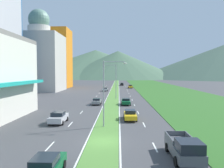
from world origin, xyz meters
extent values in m
plane|color=#424244|center=(0.00, 0.00, 0.00)|extent=(600.00, 600.00, 0.00)
cube|color=#518438|center=(0.00, 60.00, 0.03)|extent=(3.20, 240.00, 0.06)
cube|color=#2D6023|center=(20.60, 60.00, 0.03)|extent=(24.00, 240.00, 0.06)
cube|color=silver|center=(-5.10, -1.56, 0.01)|extent=(0.16, 2.80, 0.01)
cube|color=silver|center=(-5.10, 7.66, 0.01)|extent=(0.16, 2.80, 0.01)
cube|color=silver|center=(-5.10, 16.87, 0.01)|extent=(0.16, 2.80, 0.01)
cube|color=silver|center=(-5.10, 26.09, 0.01)|extent=(0.16, 2.80, 0.01)
cube|color=silver|center=(-5.10, 35.31, 0.01)|extent=(0.16, 2.80, 0.01)
cube|color=silver|center=(-5.10, 44.53, 0.01)|extent=(0.16, 2.80, 0.01)
cube|color=silver|center=(-5.10, 53.75, 0.01)|extent=(0.16, 2.80, 0.01)
cube|color=silver|center=(-5.10, 62.97, 0.01)|extent=(0.16, 2.80, 0.01)
cube|color=silver|center=(-5.10, 72.18, 0.01)|extent=(0.16, 2.80, 0.01)
cube|color=silver|center=(-5.10, 81.40, 0.01)|extent=(0.16, 2.80, 0.01)
cube|color=silver|center=(-5.10, 90.62, 0.01)|extent=(0.16, 2.80, 0.01)
cube|color=silver|center=(-5.10, 99.84, 0.01)|extent=(0.16, 2.80, 0.01)
cube|color=silver|center=(5.10, -1.56, 0.01)|extent=(0.16, 2.80, 0.01)
cube|color=silver|center=(5.10, 7.66, 0.01)|extent=(0.16, 2.80, 0.01)
cube|color=silver|center=(5.10, 16.87, 0.01)|extent=(0.16, 2.80, 0.01)
cube|color=silver|center=(5.10, 26.09, 0.01)|extent=(0.16, 2.80, 0.01)
cube|color=silver|center=(5.10, 35.31, 0.01)|extent=(0.16, 2.80, 0.01)
cube|color=silver|center=(5.10, 44.53, 0.01)|extent=(0.16, 2.80, 0.01)
cube|color=silver|center=(5.10, 53.75, 0.01)|extent=(0.16, 2.80, 0.01)
cube|color=silver|center=(5.10, 62.97, 0.01)|extent=(0.16, 2.80, 0.01)
cube|color=silver|center=(5.10, 72.18, 0.01)|extent=(0.16, 2.80, 0.01)
cube|color=silver|center=(5.10, 81.40, 0.01)|extent=(0.16, 2.80, 0.01)
cube|color=silver|center=(5.10, 90.62, 0.01)|extent=(0.16, 2.80, 0.01)
cube|color=silver|center=(5.10, 99.84, 0.01)|extent=(0.16, 2.80, 0.01)
cube|color=silver|center=(-1.75, 60.00, 0.01)|extent=(0.16, 240.00, 0.01)
cube|color=silver|center=(1.75, 60.00, 0.01)|extent=(0.16, 240.00, 0.01)
cube|color=#B7B2A8|center=(-29.05, 63.02, 10.92)|extent=(16.83, 16.83, 21.84)
cylinder|color=beige|center=(-29.05, 63.02, 23.44)|extent=(8.40, 8.40, 3.20)
sphere|color=slate|center=(-29.05, 63.02, 27.44)|extent=(8.00, 8.00, 8.00)
cube|color=orange|center=(-28.12, 81.97, 13.71)|extent=(13.29, 13.29, 27.41)
cone|color=#47664C|center=(-31.10, 294.02, 19.46)|extent=(220.73, 220.73, 38.93)
cone|color=#47664C|center=(0.69, 250.37, 16.68)|extent=(151.07, 151.07, 33.37)
cylinder|color=#99999E|center=(-0.38, 6.35, 4.36)|extent=(0.18, 0.18, 8.72)
cylinder|color=#99999E|center=(1.00, 6.24, 8.57)|extent=(2.76, 0.32, 0.10)
ellipsoid|color=silver|center=(2.38, 6.12, 8.37)|extent=(0.56, 0.28, 0.20)
cylinder|color=#99999E|center=(0.89, 37.19, 4.65)|extent=(0.18, 0.18, 9.30)
cylinder|color=#99999E|center=(-0.67, 37.13, 9.15)|extent=(3.11, 0.22, 0.10)
ellipsoid|color=silver|center=(-2.22, 37.07, 8.95)|extent=(0.56, 0.28, 0.20)
cube|color=#0C5128|center=(-3.41, -7.91, 0.64)|extent=(1.87, 4.51, 0.65)
cube|color=black|center=(-3.41, -8.09, 1.23)|extent=(1.61, 1.98, 0.53)
cylinder|color=black|center=(-4.30, -6.52, 0.32)|extent=(0.22, 0.64, 0.64)
cylinder|color=black|center=(-2.51, -6.52, 0.32)|extent=(0.22, 0.64, 0.64)
cube|color=#0C5128|center=(3.21, 26.57, 0.63)|extent=(1.88, 4.46, 0.63)
cube|color=black|center=(3.21, 26.75, 1.19)|extent=(1.62, 1.96, 0.48)
cylinder|color=black|center=(4.12, 25.19, 0.32)|extent=(0.22, 0.64, 0.64)
cylinder|color=black|center=(2.31, 25.19, 0.32)|extent=(0.22, 0.64, 0.64)
cylinder|color=black|center=(4.12, 27.95, 0.32)|extent=(0.22, 0.64, 0.64)
cylinder|color=black|center=(2.31, 27.95, 0.32)|extent=(0.22, 0.64, 0.64)
cube|color=yellow|center=(7.00, 79.33, 0.66)|extent=(1.83, 4.45, 0.68)
cube|color=black|center=(7.00, 79.51, 1.25)|extent=(1.57, 1.96, 0.50)
cylinder|color=black|center=(7.87, 77.95, 0.32)|extent=(0.22, 0.64, 0.64)
cylinder|color=black|center=(6.12, 77.95, 0.32)|extent=(0.22, 0.64, 0.64)
cylinder|color=black|center=(7.87, 80.71, 0.32)|extent=(0.22, 0.64, 0.64)
cylinder|color=black|center=(6.12, 80.71, 0.32)|extent=(0.22, 0.64, 0.64)
cube|color=black|center=(3.34, 99.04, 0.66)|extent=(1.76, 4.30, 0.67)
cube|color=black|center=(3.34, 99.21, 1.24)|extent=(1.51, 1.89, 0.49)
cylinder|color=black|center=(4.18, 97.71, 0.32)|extent=(0.22, 0.64, 0.64)
cylinder|color=black|center=(2.49, 97.71, 0.32)|extent=(0.22, 0.64, 0.64)
cylinder|color=black|center=(4.18, 100.37, 0.32)|extent=(0.22, 0.64, 0.64)
cylinder|color=black|center=(2.49, 100.37, 0.32)|extent=(0.22, 0.64, 0.64)
cube|color=yellow|center=(3.35, 10.92, 0.63)|extent=(1.80, 4.55, 0.62)
cube|color=black|center=(3.35, 11.10, 1.21)|extent=(1.55, 2.00, 0.54)
cylinder|color=black|center=(4.22, 9.51, 0.32)|extent=(0.22, 0.64, 0.64)
cylinder|color=black|center=(2.49, 9.51, 0.32)|extent=(0.22, 0.64, 0.64)
cylinder|color=black|center=(4.22, 12.33, 0.32)|extent=(0.22, 0.64, 0.64)
cylinder|color=black|center=(2.49, 12.33, 0.32)|extent=(0.22, 0.64, 0.64)
cube|color=#B2B2B7|center=(-3.61, 62.80, 0.62)|extent=(1.85, 4.65, 0.60)
cube|color=black|center=(-3.61, 62.61, 1.13)|extent=(1.59, 2.05, 0.41)
cylinder|color=black|center=(-4.50, 64.24, 0.32)|extent=(0.22, 0.64, 0.64)
cylinder|color=black|center=(-2.72, 64.24, 0.32)|extent=(0.22, 0.64, 0.64)
cylinder|color=black|center=(-4.50, 61.36, 0.32)|extent=(0.22, 0.64, 0.64)
cylinder|color=black|center=(-2.72, 61.36, 0.32)|extent=(0.22, 0.64, 0.64)
cube|color=#B2B2B7|center=(-6.96, 8.41, 0.70)|extent=(1.89, 4.45, 0.75)
cube|color=black|center=(-6.96, 8.23, 1.34)|extent=(1.63, 1.96, 0.54)
cylinder|color=black|center=(-7.87, 9.79, 0.32)|extent=(0.22, 0.64, 0.64)
cylinder|color=black|center=(-6.05, 9.79, 0.32)|extent=(0.22, 0.64, 0.64)
cylinder|color=black|center=(-7.87, 7.03, 0.32)|extent=(0.22, 0.64, 0.64)
cylinder|color=black|center=(-6.05, 7.03, 0.32)|extent=(0.22, 0.64, 0.64)
cube|color=slate|center=(-3.31, 26.72, 0.65)|extent=(1.80, 4.14, 0.65)
cube|color=black|center=(-3.31, 26.55, 1.19)|extent=(1.55, 1.82, 0.44)
cylinder|color=black|center=(-4.18, 28.00, 0.32)|extent=(0.22, 0.64, 0.64)
cylinder|color=black|center=(-2.45, 28.00, 0.32)|extent=(0.22, 0.64, 0.64)
cylinder|color=black|center=(-4.18, 25.44, 0.32)|extent=(0.22, 0.64, 0.64)
cylinder|color=black|center=(-2.45, 25.44, 0.32)|extent=(0.22, 0.64, 0.64)
cube|color=#515459|center=(6.97, -4.35, 0.80)|extent=(2.00, 5.40, 0.80)
cube|color=black|center=(6.97, -5.95, 1.60)|extent=(1.84, 2.00, 0.80)
cube|color=#515459|center=(7.91, -3.25, 1.42)|extent=(0.10, 3.20, 0.44)
cube|color=#515459|center=(6.03, -3.25, 1.42)|extent=(0.10, 3.20, 0.44)
cube|color=#515459|center=(6.97, -1.70, 1.42)|extent=(1.84, 0.10, 0.44)
cylinder|color=black|center=(7.93, -5.97, 0.40)|extent=(0.26, 0.80, 0.80)
cylinder|color=black|center=(6.01, -5.97, 0.40)|extent=(0.26, 0.80, 0.80)
cylinder|color=black|center=(7.93, -2.73, 0.40)|extent=(0.26, 0.80, 0.80)
cylinder|color=black|center=(6.01, -2.73, 0.40)|extent=(0.26, 0.80, 0.80)
camera|label=1|loc=(1.59, -22.75, 7.20)|focal=35.75mm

